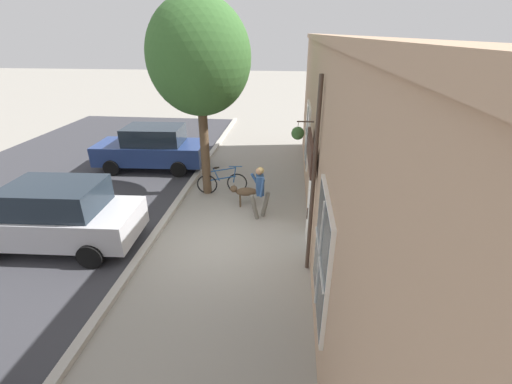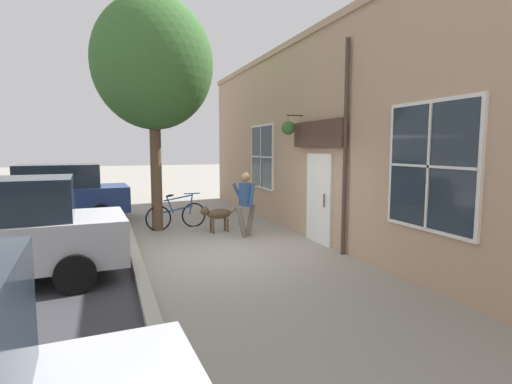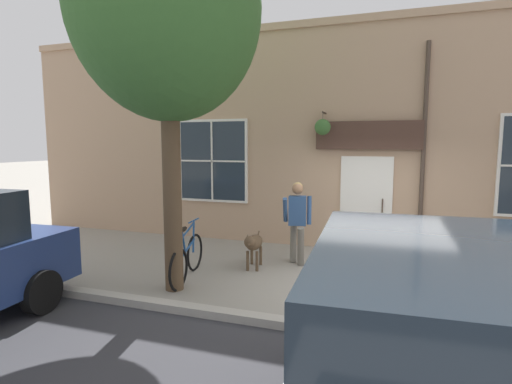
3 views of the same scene
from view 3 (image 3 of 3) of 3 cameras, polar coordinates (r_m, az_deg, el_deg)
The scene contains 6 objects.
ground_plane at distance 7.20m, azimuth 15.11°, elevation -12.58°, with size 90.00×90.00×0.00m, color gray.
storefront_facade at distance 9.14m, azimuth 16.47°, elevation 7.63°, with size 0.95×18.00×5.06m.
pedestrian_walking at distance 7.87m, azimuth 5.93°, elevation -3.38°, with size 0.62×0.55×1.63m.
dog_on_leash at distance 7.63m, azimuth -0.34°, elevation -7.34°, with size 1.08×0.39×0.74m.
street_tree_by_curb at distance 6.79m, azimuth -12.60°, elevation 23.74°, with size 3.14×2.82×6.16m.
leaning_bicycle at distance 7.22m, azimuth -9.79°, elevation -9.22°, with size 1.72×0.33×1.00m.
Camera 3 is at (6.79, 0.35, 2.38)m, focal length 28.00 mm.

